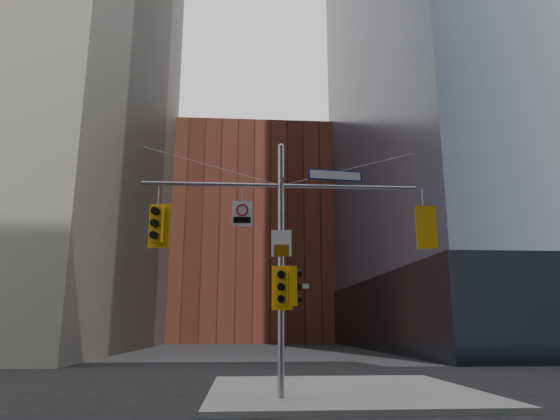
{
  "coord_description": "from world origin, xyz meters",
  "views": [
    {
      "loc": [
        -1.03,
        -11.94,
        2.01
      ],
      "look_at": [
        -0.03,
        2.0,
        5.27
      ],
      "focal_mm": 32.0,
      "sensor_mm": 36.0,
      "label": 1
    }
  ],
  "objects": [
    {
      "name": "regulatory_sign_pole",
      "position": [
        0.0,
        1.88,
        4.27
      ],
      "size": [
        0.57,
        0.1,
        0.75
      ],
      "rotation": [
        0.0,
        0.0,
        -0.11
      ],
      "color": "silver",
      "rests_on": "ground"
    },
    {
      "name": "street_blade_ew",
      "position": [
        0.45,
        2.0,
        3.1
      ],
      "size": [
        0.66,
        0.07,
        0.13
      ],
      "rotation": [
        0.0,
        0.0,
        0.07
      ],
      "color": "silver",
      "rests_on": "ground"
    },
    {
      "name": "regulatory_sign_arm",
      "position": [
        -1.12,
        1.97,
        5.17
      ],
      "size": [
        0.58,
        0.06,
        0.73
      ],
      "rotation": [
        0.0,
        0.0,
        -0.0
      ],
      "color": "silver",
      "rests_on": "ground"
    },
    {
      "name": "sidewalk_corner",
      "position": [
        2.0,
        4.0,
        0.07
      ],
      "size": [
        8.0,
        8.0,
        0.15
      ],
      "primitive_type": "cube",
      "color": "gray",
      "rests_on": "ground"
    },
    {
      "name": "traffic_light_pole_front",
      "position": [
        0.0,
        1.73,
        3.04
      ],
      "size": [
        0.58,
        0.5,
        1.21
      ],
      "rotation": [
        0.0,
        0.0,
        -0.16
      ],
      "color": "#EEA90C",
      "rests_on": "ground"
    },
    {
      "name": "signal_assembly",
      "position": [
        0.0,
        1.99,
        4.42
      ],
      "size": [
        8.0,
        0.8,
        7.3
      ],
      "color": "gray",
      "rests_on": "ground"
    },
    {
      "name": "traffic_light_east_arm",
      "position": [
        4.2,
        1.99,
        4.8
      ],
      "size": [
        0.6,
        0.48,
        1.26
      ],
      "rotation": [
        0.0,
        0.0,
        3.11
      ],
      "color": "#EEA90C",
      "rests_on": "ground"
    },
    {
      "name": "street_sign_blade",
      "position": [
        1.61,
        2.0,
        6.35
      ],
      "size": [
        1.64,
        0.23,
        0.32
      ],
      "rotation": [
        0.0,
        0.0,
        0.12
      ],
      "color": "navy",
      "rests_on": "ground"
    },
    {
      "name": "traffic_light_pole_side",
      "position": [
        0.32,
        2.01,
        3.1
      ],
      "size": [
        0.47,
        0.4,
        1.09
      ],
      "rotation": [
        0.0,
        0.0,
        1.79
      ],
      "color": "#EEA90C",
      "rests_on": "ground"
    },
    {
      "name": "traffic_light_west_arm",
      "position": [
        -3.5,
        2.01,
        4.8
      ],
      "size": [
        0.6,
        0.54,
        1.27
      ],
      "rotation": [
        0.0,
        0.0,
        -0.19
      ],
      "color": "#EEA90C",
      "rests_on": "ground"
    },
    {
      "name": "ground",
      "position": [
        0.0,
        0.0,
        0.0
      ],
      "size": [
        160.0,
        160.0,
        0.0
      ],
      "primitive_type": "plane",
      "color": "black",
      "rests_on": "ground"
    },
    {
      "name": "street_blade_ns",
      "position": [
        0.0,
        2.45,
        2.84
      ],
      "size": [
        0.04,
        0.8,
        0.16
      ],
      "rotation": [
        0.0,
        0.0,
        -0.01
      ],
      "color": "#145926",
      "rests_on": "ground"
    },
    {
      "name": "brick_midrise",
      "position": [
        0.0,
        58.0,
        14.0
      ],
      "size": [
        26.0,
        20.0,
        28.0
      ],
      "primitive_type": "cube",
      "color": "brown",
      "rests_on": "ground"
    }
  ]
}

